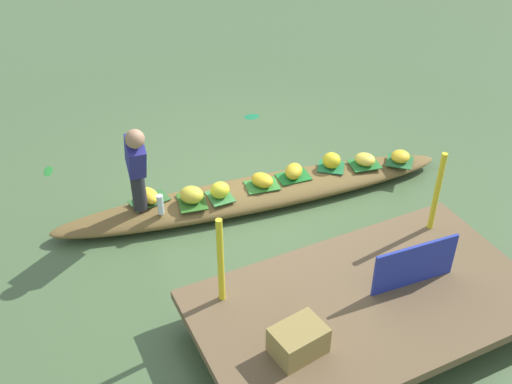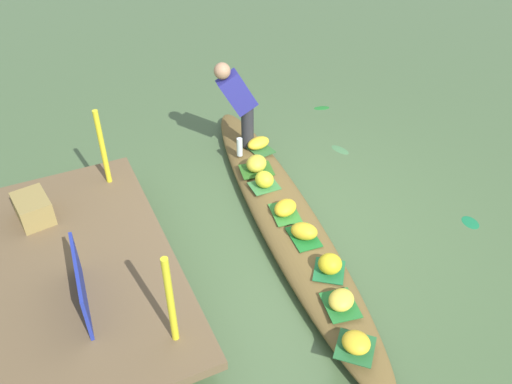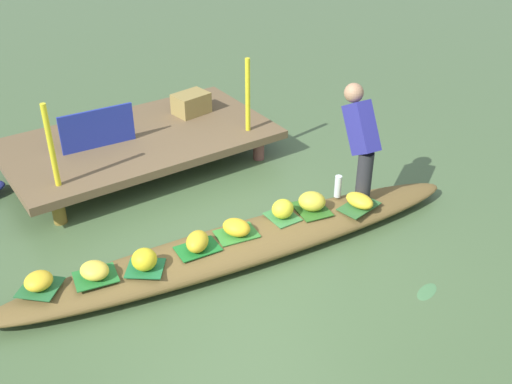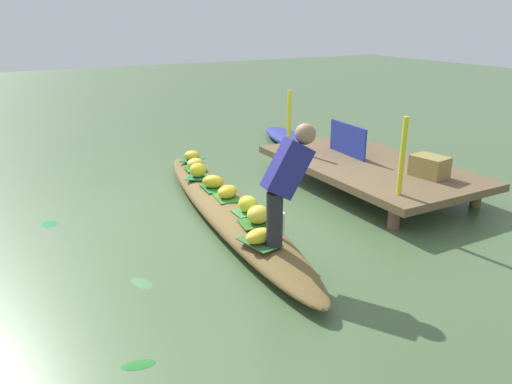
# 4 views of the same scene
# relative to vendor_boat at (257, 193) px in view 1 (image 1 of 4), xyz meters

# --- Properties ---
(canal_water) EXTENTS (40.00, 40.00, 0.00)m
(canal_water) POSITION_rel_vendor_boat_xyz_m (0.00, 0.00, -0.12)
(canal_water) COLOR #48633B
(canal_water) RESTS_ON ground
(dock_platform) EXTENTS (3.20, 1.80, 0.38)m
(dock_platform) POSITION_rel_vendor_boat_xyz_m (-0.03, 2.28, 0.20)
(dock_platform) COLOR brown
(dock_platform) RESTS_ON ground
(vendor_boat) EXTENTS (4.94, 1.26, 0.24)m
(vendor_boat) POSITION_rel_vendor_boat_xyz_m (0.00, 0.00, 0.00)
(vendor_boat) COLOR brown
(vendor_boat) RESTS_ON ground
(leaf_mat_0) EXTENTS (0.44, 0.34, 0.01)m
(leaf_mat_0) POSITION_rel_vendor_boat_xyz_m (-0.06, 0.03, 0.12)
(leaf_mat_0) COLOR #358230
(leaf_mat_0) RESTS_ON vendor_boat
(banana_bunch_0) EXTENTS (0.32, 0.35, 0.16)m
(banana_bunch_0) POSITION_rel_vendor_boat_xyz_m (-0.06, 0.03, 0.20)
(banana_bunch_0) COLOR yellow
(banana_bunch_0) RESTS_ON vendor_boat
(leaf_mat_1) EXTENTS (0.38, 0.44, 0.01)m
(leaf_mat_1) POSITION_rel_vendor_boat_xyz_m (0.82, -0.03, 0.12)
(leaf_mat_1) COLOR #2F6721
(leaf_mat_1) RESTS_ON vendor_boat
(banana_bunch_1) EXTENTS (0.37, 0.37, 0.19)m
(banana_bunch_1) POSITION_rel_vendor_boat_xyz_m (0.82, -0.03, 0.22)
(banana_bunch_1) COLOR gold
(banana_bunch_1) RESTS_ON vendor_boat
(leaf_mat_2) EXTENTS (0.41, 0.35, 0.01)m
(leaf_mat_2) POSITION_rel_vendor_boat_xyz_m (-1.43, 0.18, 0.12)
(leaf_mat_2) COLOR #24712D
(leaf_mat_2) RESTS_ON vendor_boat
(banana_bunch_2) EXTENTS (0.33, 0.34, 0.15)m
(banana_bunch_2) POSITION_rel_vendor_boat_xyz_m (-1.43, 0.18, 0.20)
(banana_bunch_2) COLOR yellow
(banana_bunch_2) RESTS_ON vendor_boat
(leaf_mat_3) EXTENTS (0.44, 0.43, 0.01)m
(leaf_mat_3) POSITION_rel_vendor_boat_xyz_m (-1.02, 0.05, 0.12)
(leaf_mat_3) COLOR #206E3A
(leaf_mat_3) RESTS_ON vendor_boat
(banana_bunch_3) EXTENTS (0.30, 0.31, 0.20)m
(banana_bunch_3) POSITION_rel_vendor_boat_xyz_m (-1.02, 0.05, 0.22)
(banana_bunch_3) COLOR yellow
(banana_bunch_3) RESTS_ON vendor_boat
(leaf_mat_4) EXTENTS (0.48, 0.33, 0.01)m
(leaf_mat_4) POSITION_rel_vendor_boat_xyz_m (1.26, -0.26, 0.12)
(leaf_mat_4) COLOR #2F642F
(leaf_mat_4) RESTS_ON vendor_boat
(banana_bunch_4) EXTENTS (0.25, 0.35, 0.14)m
(banana_bunch_4) POSITION_rel_vendor_boat_xyz_m (1.26, -0.26, 0.19)
(banana_bunch_4) COLOR yellow
(banana_bunch_4) RESTS_ON vendor_boat
(leaf_mat_5) EXTENTS (0.28, 0.33, 0.01)m
(leaf_mat_5) POSITION_rel_vendor_boat_xyz_m (0.49, 0.03, 0.12)
(leaf_mat_5) COLOR #3B7F3F
(leaf_mat_5) RESTS_ON vendor_boat
(banana_bunch_5) EXTENTS (0.28, 0.26, 0.19)m
(banana_bunch_5) POSITION_rel_vendor_boat_xyz_m (0.49, 0.03, 0.22)
(banana_bunch_5) COLOR yellow
(banana_bunch_5) RESTS_ON vendor_boat
(leaf_mat_6) EXTENTS (0.42, 0.30, 0.01)m
(leaf_mat_6) POSITION_rel_vendor_boat_xyz_m (-0.49, 0.04, 0.12)
(leaf_mat_6) COLOR #1C732A
(leaf_mat_6) RESTS_ON vendor_boat
(banana_bunch_6) EXTENTS (0.34, 0.35, 0.17)m
(banana_bunch_6) POSITION_rel_vendor_boat_xyz_m (-0.49, 0.04, 0.21)
(banana_bunch_6) COLOR gold
(banana_bunch_6) RESTS_ON vendor_boat
(leaf_mat_7) EXTENTS (0.45, 0.45, 0.01)m
(leaf_mat_7) POSITION_rel_vendor_boat_xyz_m (-1.88, 0.31, 0.12)
(leaf_mat_7) COLOR #256533
(leaf_mat_7) RESTS_ON vendor_boat
(banana_bunch_7) EXTENTS (0.32, 0.31, 0.14)m
(banana_bunch_7) POSITION_rel_vendor_boat_xyz_m (-1.88, 0.31, 0.19)
(banana_bunch_7) COLOR gold
(banana_bunch_7) RESTS_ON vendor_boat
(vendor_person) EXTENTS (0.24, 0.53, 1.19)m
(vendor_person) POSITION_rel_vendor_boat_xyz_m (1.40, -0.05, 0.80)
(vendor_person) COLOR #28282D
(vendor_person) RESTS_ON vendor_boat
(water_bottle) EXTENTS (0.07, 0.07, 0.25)m
(water_bottle) POSITION_rel_vendor_boat_xyz_m (1.21, 0.02, 0.24)
(water_bottle) COLOR silver
(water_bottle) RESTS_ON vendor_boat
(market_banner) EXTENTS (0.87, 0.09, 0.47)m
(market_banner) POSITION_rel_vendor_boat_xyz_m (-0.53, 2.28, 0.49)
(market_banner) COLOR #223199
(market_banner) RESTS_ON dock_platform
(railing_post_west) EXTENTS (0.06, 0.06, 0.92)m
(railing_post_west) POSITION_rel_vendor_boat_xyz_m (-1.23, 1.68, 0.72)
(railing_post_west) COLOR yellow
(railing_post_west) RESTS_ON dock_platform
(railing_post_east) EXTENTS (0.06, 0.06, 0.92)m
(railing_post_east) POSITION_rel_vendor_boat_xyz_m (1.17, 1.68, 0.72)
(railing_post_east) COLOR yellow
(railing_post_east) RESTS_ON dock_platform
(produce_crate) EXTENTS (0.48, 0.38, 0.27)m
(produce_crate) POSITION_rel_vendor_boat_xyz_m (0.84, 2.53, 0.40)
(produce_crate) COLOR olive
(produce_crate) RESTS_ON dock_platform
(drifting_plant_0) EXTENTS (0.26, 0.20, 0.01)m
(drifting_plant_0) POSITION_rel_vendor_boat_xyz_m (-0.87, -1.96, -0.11)
(drifting_plant_0) COLOR #187342
(drifting_plant_0) RESTS_ON ground
(drifting_plant_1) EXTENTS (0.18, 0.27, 0.01)m
(drifting_plant_1) POSITION_rel_vendor_boat_xyz_m (2.18, -1.78, -0.11)
(drifting_plant_1) COLOR #206F28
(drifting_plant_1) RESTS_ON ground
(drifting_plant_2) EXTENTS (0.31, 0.21, 0.01)m
(drifting_plant_2) POSITION_rel_vendor_boat_xyz_m (1.06, -1.41, -0.11)
(drifting_plant_2) COLOR #467848
(drifting_plant_2) RESTS_ON ground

